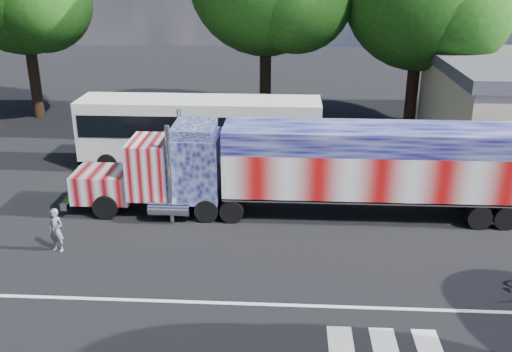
{
  "coord_description": "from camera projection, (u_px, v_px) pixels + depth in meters",
  "views": [
    {
      "loc": [
        1.21,
        -17.87,
        10.01
      ],
      "look_at": [
        0.0,
        3.0,
        1.9
      ],
      "focal_mm": 40.0,
      "sensor_mm": 36.0,
      "label": 1
    }
  ],
  "objects": [
    {
      "name": "semi_truck",
      "position": [
        318.0,
        166.0,
        22.95
      ],
      "size": [
        18.9,
        2.99,
        4.03
      ],
      "color": "black",
      "rests_on": "ground"
    },
    {
      "name": "ground",
      "position": [
        251.0,
        256.0,
        20.32
      ],
      "size": [
        100.0,
        100.0,
        0.0
      ],
      "primitive_type": "plane",
      "color": "black"
    },
    {
      "name": "lane_markings",
      "position": [
        301.0,
        321.0,
        16.72
      ],
      "size": [
        30.0,
        2.67,
        0.01
      ],
      "color": "silver",
      "rests_on": "ground"
    },
    {
      "name": "woman",
      "position": [
        56.0,
        230.0,
        20.41
      ],
      "size": [
        0.68,
        0.54,
        1.63
      ],
      "primitive_type": "imported",
      "rotation": [
        0.0,
        0.0,
        -0.28
      ],
      "color": "slate",
      "rests_on": "ground"
    },
    {
      "name": "coach_bus",
      "position": [
        200.0,
        132.0,
        28.37
      ],
      "size": [
        11.9,
        2.77,
        3.46
      ],
      "color": "silver",
      "rests_on": "ground"
    }
  ]
}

